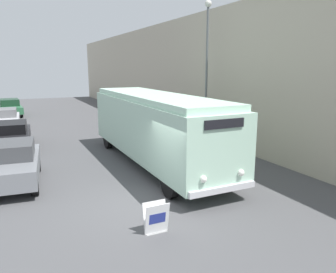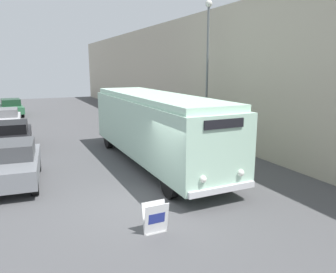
% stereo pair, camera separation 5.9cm
% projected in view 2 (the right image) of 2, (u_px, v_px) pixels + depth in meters
% --- Properties ---
extents(ground_plane, '(80.00, 80.00, 0.00)m').
position_uv_depth(ground_plane, '(150.00, 203.00, 10.64)').
color(ground_plane, '#4C4C4F').
extents(building_wall_right, '(0.30, 60.00, 7.54)m').
position_uv_depth(building_wall_right, '(190.00, 76.00, 21.62)').
color(building_wall_right, '#B2A893').
rests_on(building_wall_right, ground_plane).
extents(vintage_bus, '(2.54, 10.65, 3.17)m').
position_uv_depth(vintage_bus, '(155.00, 125.00, 14.59)').
color(vintage_bus, black).
rests_on(vintage_bus, ground_plane).
extents(sign_board, '(0.66, 0.32, 0.84)m').
position_uv_depth(sign_board, '(155.00, 218.00, 8.68)').
color(sign_board, gray).
rests_on(sign_board, ground_plane).
extents(streetlamp, '(0.36, 0.36, 7.74)m').
position_uv_depth(streetlamp, '(208.00, 56.00, 17.53)').
color(streetlamp, '#595E60').
rests_on(streetlamp, ground_plane).
extents(parked_car_near, '(2.28, 4.35, 1.60)m').
position_uv_depth(parked_car_near, '(12.00, 163.00, 12.23)').
color(parked_car_near, black).
rests_on(parked_car_near, ground_plane).
extents(parked_car_mid, '(2.07, 4.74, 1.45)m').
position_uv_depth(parked_car_mid, '(13.00, 135.00, 17.49)').
color(parked_car_mid, black).
rests_on(parked_car_mid, ground_plane).
extents(parked_car_far, '(2.09, 4.47, 1.46)m').
position_uv_depth(parked_car_far, '(5.00, 119.00, 23.02)').
color(parked_car_far, black).
rests_on(parked_car_far, ground_plane).
extents(parked_car_distant, '(2.10, 4.84, 1.49)m').
position_uv_depth(parked_car_distant, '(11.00, 107.00, 29.65)').
color(parked_car_distant, black).
rests_on(parked_car_distant, ground_plane).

